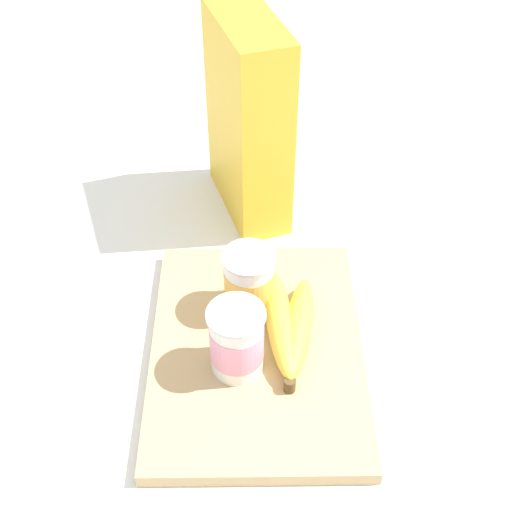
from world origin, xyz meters
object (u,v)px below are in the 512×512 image
cutting_board (257,350)px  banana_bunch (288,324)px  yogurt_cup_back (249,282)px  yogurt_cup_front (237,341)px  cereal_box (248,121)px

cutting_board → banana_bunch: (0.02, -0.04, 0.03)m
cutting_board → yogurt_cup_back: yogurt_cup_back is taller
yogurt_cup_front → banana_bunch: yogurt_cup_front is taller
cereal_box → banana_bunch: size_ratio=1.62×
yogurt_cup_front → yogurt_cup_back: 0.10m
cereal_box → yogurt_cup_front: cereal_box is taller
cutting_board → yogurt_cup_front: bearing=142.1°
yogurt_cup_front → banana_bunch: 0.08m
yogurt_cup_back → cutting_board: bearing=-171.8°
cutting_board → yogurt_cup_front: size_ratio=3.73×
yogurt_cup_front → banana_bunch: bearing=-52.5°
cereal_box → yogurt_cup_front: bearing=159.3°
banana_bunch → yogurt_cup_back: bearing=45.4°
cereal_box → cutting_board: bearing=163.5°
cutting_board → cereal_box: (0.30, 0.01, 0.14)m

